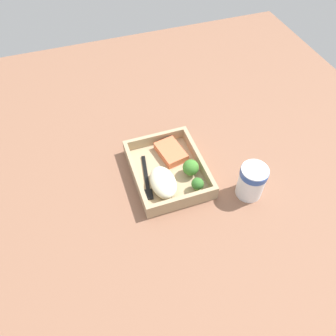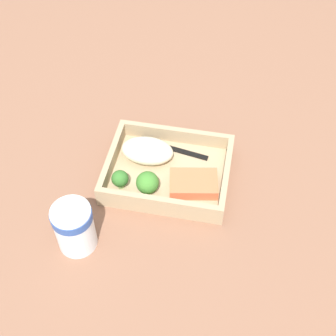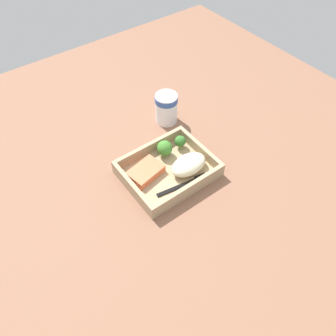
# 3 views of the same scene
# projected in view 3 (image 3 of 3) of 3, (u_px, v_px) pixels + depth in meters

# --- Properties ---
(ground_plane) EXTENTS (1.60, 1.60, 0.02)m
(ground_plane) POSITION_uv_depth(u_px,v_px,m) (168.00, 176.00, 0.97)
(ground_plane) COLOR brown
(takeout_tray) EXTENTS (0.25, 0.20, 0.01)m
(takeout_tray) POSITION_uv_depth(u_px,v_px,m) (168.00, 173.00, 0.96)
(takeout_tray) COLOR tan
(takeout_tray) RESTS_ON ground_plane
(tray_rim) EXTENTS (0.25, 0.20, 0.04)m
(tray_rim) POSITION_uv_depth(u_px,v_px,m) (168.00, 167.00, 0.94)
(tray_rim) COLOR tan
(tray_rim) RESTS_ON takeout_tray
(salmon_fillet) EXTENTS (0.11, 0.08, 0.02)m
(salmon_fillet) POSITION_uv_depth(u_px,v_px,m) (146.00, 172.00, 0.94)
(salmon_fillet) COLOR #E46B43
(salmon_fillet) RESTS_ON takeout_tray
(mashed_potatoes) EXTENTS (0.11, 0.07, 0.05)m
(mashed_potatoes) POSITION_uv_depth(u_px,v_px,m) (189.00, 165.00, 0.94)
(mashed_potatoes) COLOR beige
(mashed_potatoes) RESTS_ON takeout_tray
(broccoli_floret_1) EXTENTS (0.05, 0.05, 0.05)m
(broccoli_floret_1) POSITION_uv_depth(u_px,v_px,m) (165.00, 148.00, 0.97)
(broccoli_floret_1) COLOR #81A15A
(broccoli_floret_1) RESTS_ON takeout_tray
(broccoli_floret_2) EXTENTS (0.03, 0.03, 0.04)m
(broccoli_floret_2) POSITION_uv_depth(u_px,v_px,m) (180.00, 141.00, 1.00)
(broccoli_floret_2) COLOR #86A75D
(broccoli_floret_2) RESTS_ON takeout_tray
(fork) EXTENTS (0.16, 0.04, 0.00)m
(fork) POSITION_uv_depth(u_px,v_px,m) (186.00, 184.00, 0.92)
(fork) COLOR black
(fork) RESTS_ON takeout_tray
(paper_cup) EXTENTS (0.07, 0.07, 0.10)m
(paper_cup) POSITION_uv_depth(u_px,v_px,m) (166.00, 107.00, 1.07)
(paper_cup) COLOR white
(paper_cup) RESTS_ON ground_plane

